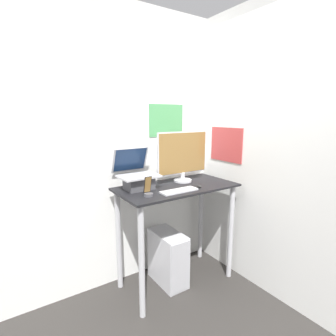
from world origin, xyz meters
The scene contains 10 objects.
ground_plane centered at (0.00, 0.00, 0.00)m, with size 12.00×12.00×0.00m, color #2D2B28.
wall_back centered at (0.00, 0.65, 1.30)m, with size 6.00×0.06×2.60m.
wall_side_right centered at (0.64, 0.00, 1.30)m, with size 0.06×6.00×2.60m.
desk centered at (0.00, 0.28, 0.76)m, with size 1.11×0.56×0.98m.
laptop centered at (-0.34, 0.40, 1.08)m, with size 0.34×0.34×0.35m.
monitor centered at (0.14, 0.39, 1.23)m, with size 0.57×0.18×0.49m.
keyboard centered at (-0.09, 0.12, 0.99)m, with size 0.34×0.11×0.02m.
mouse centered at (0.13, 0.12, 0.99)m, with size 0.03×0.05×0.02m.
cell_phone centered at (-0.37, 0.16, 1.02)m, with size 0.07×0.07×0.16m.
computer_tower centered at (-0.07, 0.32, 0.26)m, with size 0.22×0.43×0.52m.
Camera 1 is at (-1.36, -1.62, 1.62)m, focal length 28.00 mm.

